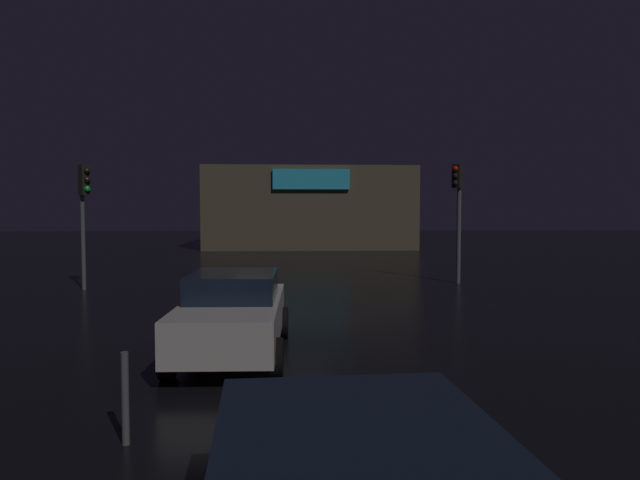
{
  "coord_description": "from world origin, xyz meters",
  "views": [
    {
      "loc": [
        0.19,
        -14.11,
        2.73
      ],
      "look_at": [
        1.22,
        4.96,
        1.71
      ],
      "focal_mm": 31.51,
      "sensor_mm": 36.0,
      "label": 1
    }
  ],
  "objects_px": {
    "store_building": "(309,208)",
    "traffic_signal_cross_left": "(84,201)",
    "traffic_signal_opposite": "(458,202)",
    "car_near": "(233,313)"
  },
  "relations": [
    {
      "from": "car_near",
      "to": "traffic_signal_opposite",
      "type": "bearing_deg",
      "value": 53.86
    },
    {
      "from": "store_building",
      "to": "car_near",
      "type": "distance_m",
      "value": 32.15
    },
    {
      "from": "store_building",
      "to": "traffic_signal_cross_left",
      "type": "xyz_separation_m",
      "value": [
        -8.41,
        -22.99,
        0.15
      ]
    },
    {
      "from": "traffic_signal_opposite",
      "to": "car_near",
      "type": "relative_size",
      "value": 1.0
    },
    {
      "from": "traffic_signal_opposite",
      "to": "traffic_signal_cross_left",
      "type": "relative_size",
      "value": 1.04
    },
    {
      "from": "traffic_signal_opposite",
      "to": "store_building",
      "type": "bearing_deg",
      "value": 102.23
    },
    {
      "from": "store_building",
      "to": "car_near",
      "type": "relative_size",
      "value": 3.34
    },
    {
      "from": "store_building",
      "to": "traffic_signal_opposite",
      "type": "height_order",
      "value": "store_building"
    },
    {
      "from": "traffic_signal_opposite",
      "to": "car_near",
      "type": "distance_m",
      "value": 12.52
    },
    {
      "from": "traffic_signal_cross_left",
      "to": "traffic_signal_opposite",
      "type": "bearing_deg",
      "value": 4.12
    }
  ]
}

